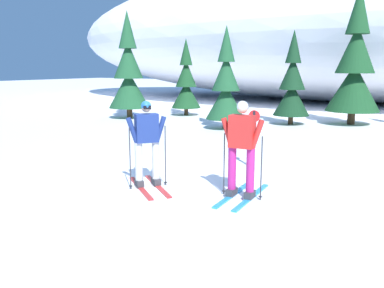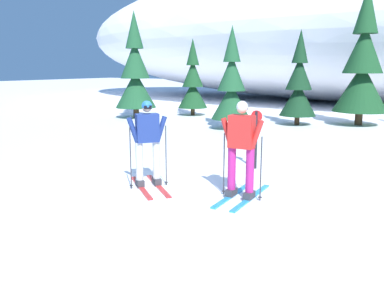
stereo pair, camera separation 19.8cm
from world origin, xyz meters
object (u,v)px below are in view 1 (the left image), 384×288
(pine_tree_center_right, at_px, (355,67))
(pine_tree_center, at_px, (292,86))
(skier_navy_jacket, at_px, (147,142))
(pine_tree_left, at_px, (186,84))
(skier_red_jacket, at_px, (242,147))
(pine_tree_far_left, at_px, (129,74))
(trail_marker_post, at_px, (254,135))
(pine_tree_center_left, at_px, (226,86))

(pine_tree_center_right, bearing_deg, pine_tree_center, -148.99)
(skier_navy_jacket, height_order, pine_tree_left, pine_tree_left)
(skier_red_jacket, height_order, pine_tree_left, pine_tree_left)
(pine_tree_far_left, xyz_separation_m, trail_marker_post, (8.85, -5.99, -1.27))
(pine_tree_left, xyz_separation_m, pine_tree_center, (5.54, -0.52, 0.05))
(skier_navy_jacket, bearing_deg, pine_tree_center_left, 105.57)
(pine_tree_left, bearing_deg, skier_red_jacket, -53.41)
(pine_tree_center_right, xyz_separation_m, trail_marker_post, (-0.59, -9.12, -1.58))
(skier_navy_jacket, xyz_separation_m, pine_tree_far_left, (-7.63, 8.53, 1.15))
(skier_navy_jacket, distance_m, pine_tree_far_left, 11.50)
(skier_red_jacket, distance_m, skier_navy_jacket, 1.95)
(skier_red_jacket, distance_m, pine_tree_left, 13.15)
(pine_tree_center, bearing_deg, skier_red_jacket, -77.15)
(skier_red_jacket, bearing_deg, pine_tree_left, 126.59)
(skier_red_jacket, bearing_deg, pine_tree_center_right, 90.50)
(pine_tree_center_right, distance_m, trail_marker_post, 9.28)
(skier_red_jacket, height_order, pine_tree_center_left, pine_tree_center_left)
(pine_tree_far_left, distance_m, pine_tree_center_left, 5.51)
(skier_navy_jacket, relative_size, pine_tree_far_left, 0.35)
(pine_tree_center, bearing_deg, trail_marker_post, -78.47)
(skier_navy_jacket, bearing_deg, pine_tree_left, 118.54)
(skier_navy_jacket, relative_size, pine_tree_center_left, 0.44)
(pine_tree_far_left, height_order, pine_tree_center_left, pine_tree_far_left)
(pine_tree_center, bearing_deg, pine_tree_far_left, -165.97)
(skier_navy_jacket, distance_m, trail_marker_post, 2.82)
(pine_tree_center_left, height_order, trail_marker_post, pine_tree_center_left)
(pine_tree_center_left, relative_size, trail_marker_post, 2.83)
(skier_navy_jacket, height_order, pine_tree_center_right, pine_tree_center_right)
(pine_tree_left, distance_m, trail_marker_post, 11.00)
(pine_tree_left, relative_size, trail_marker_post, 2.70)
(pine_tree_left, bearing_deg, skier_navy_jacket, -61.46)
(pine_tree_far_left, relative_size, trail_marker_post, 3.54)
(pine_tree_far_left, relative_size, pine_tree_center_right, 0.87)
(pine_tree_center_left, xyz_separation_m, trail_marker_post, (3.41, -5.28, -0.86))
(pine_tree_far_left, xyz_separation_m, pine_tree_left, (1.72, 2.34, -0.49))
(pine_tree_far_left, relative_size, pine_tree_center, 1.27)
(skier_red_jacket, relative_size, skier_navy_jacket, 1.04)
(skier_red_jacket, xyz_separation_m, skier_navy_jacket, (-1.92, -0.32, -0.03))
(pine_tree_far_left, bearing_deg, skier_navy_jacket, -48.20)
(pine_tree_left, bearing_deg, pine_tree_center_right, 5.84)
(pine_tree_left, height_order, pine_tree_center, pine_tree_center)
(skier_red_jacket, bearing_deg, skier_navy_jacket, -170.61)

